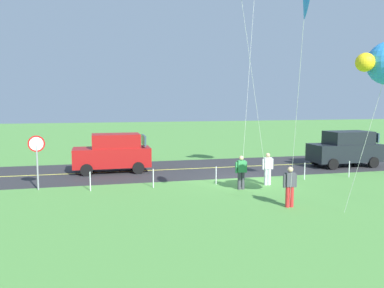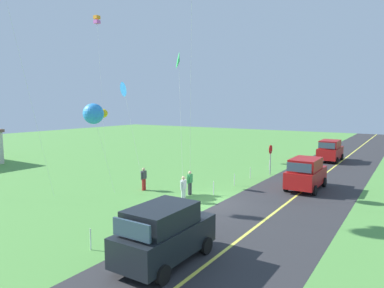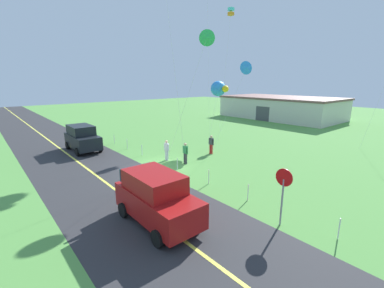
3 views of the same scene
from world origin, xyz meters
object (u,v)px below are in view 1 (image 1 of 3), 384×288
Objects in this scene: stop_sign at (37,152)px; person_adult_companion at (290,185)px; car_parked_west_near at (345,148)px; person_adult_near at (241,171)px; person_child_watcher at (268,168)px; kite_blue_mid at (305,1)px; car_suv_foreground at (113,152)px.

person_adult_companion is at bearing 151.00° from stop_sign.
person_adult_near is at bearing 27.51° from car_parked_west_near.
person_adult_companion is at bearing -86.29° from person_child_watcher.
kite_blue_mid is (2.05, 6.71, 6.22)m from person_child_watcher.
person_adult_companion is 0.21× the size of kite_blue_mid.
car_suv_foreground reaches higher than person_child_watcher.
stop_sign is 1.60× the size of person_adult_near.
car_suv_foreground is 1.00× the size of car_parked_west_near.
car_suv_foreground is 0.57× the size of kite_blue_mid.
person_adult_near is at bearing -39.11° from person_adult_companion.
car_suv_foreground is 8.28m from person_adult_near.
kite_blue_mid is (0.43, 6.14, 6.22)m from person_adult_near.
stop_sign is at bearing 47.23° from car_suv_foreground.
stop_sign reaches higher than person_adult_companion.
car_parked_west_near is 1.72× the size of stop_sign.
car_parked_west_near is (-14.46, 1.48, 0.00)m from car_suv_foreground.
person_child_watcher is at bearing 171.73° from stop_sign.
person_adult_companion is 1.00× the size of person_child_watcher.
car_parked_west_near is at bearing -96.67° from person_adult_companion.
person_child_watcher is at bearing -167.40° from person_adult_near.
stop_sign is 11.44m from person_adult_companion.
person_child_watcher is at bearing 142.73° from car_suv_foreground.
kite_blue_mid is (1.15, 2.76, 6.22)m from person_adult_companion.
car_parked_west_near is 15.38m from kite_blue_mid.
car_suv_foreground is 9.10m from person_child_watcher.
kite_blue_mid is at bearing 113.01° from car_suv_foreground.
stop_sign is (3.63, 3.93, 0.65)m from car_suv_foreground.
stop_sign reaches higher than person_adult_near.
person_child_watcher is (-10.87, 1.58, -0.94)m from stop_sign.
car_suv_foreground is at bearing -5.82° from car_parked_west_near.
car_suv_foreground is at bearing -132.77° from stop_sign.
person_child_watcher is (7.23, 4.03, -0.29)m from car_parked_west_near.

